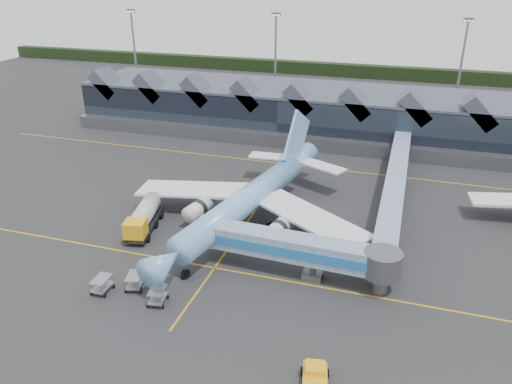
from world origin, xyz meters
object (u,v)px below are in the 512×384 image
(fuel_truck, at_px, (145,215))
(pushback_tug, at_px, (315,378))
(main_airliner, at_px, (250,198))
(jet_bridge, at_px, (305,250))

(fuel_truck, bearing_deg, pushback_tug, -49.35)
(fuel_truck, relative_size, pushback_tug, 2.61)
(fuel_truck, bearing_deg, main_airliner, 10.33)
(main_airliner, relative_size, fuel_truck, 3.76)
(main_airliner, distance_m, fuel_truck, 14.61)
(jet_bridge, bearing_deg, pushback_tug, -71.71)
(jet_bridge, relative_size, pushback_tug, 5.82)
(main_airliner, distance_m, pushback_tug, 30.52)
(fuel_truck, xyz_separation_m, pushback_tug, (28.08, -20.85, -1.27))
(jet_bridge, height_order, fuel_truck, jet_bridge)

